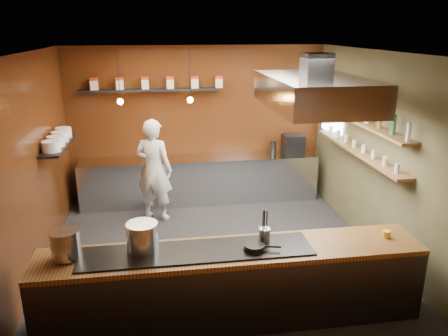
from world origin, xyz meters
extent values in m
plane|color=black|center=(0.00, 0.00, 0.00)|extent=(5.00, 5.00, 0.00)
plane|color=#311A09|center=(0.00, 2.50, 1.50)|extent=(5.00, 0.00, 5.00)
plane|color=#311A09|center=(-2.50, 0.00, 1.50)|extent=(0.00, 5.00, 5.00)
plane|color=#414125|center=(2.50, 0.00, 1.50)|extent=(0.00, 5.00, 5.00)
plane|color=silver|center=(0.00, 0.00, 3.00)|extent=(5.00, 5.00, 0.00)
plane|color=white|center=(2.45, 1.70, 1.90)|extent=(0.00, 1.00, 1.00)
cube|color=silver|center=(0.00, 2.17, 0.45)|extent=(4.60, 0.65, 0.90)
cube|color=#38383D|center=(0.00, -1.60, 0.43)|extent=(4.40, 0.70, 0.86)
cube|color=brown|center=(0.00, -1.60, 0.89)|extent=(4.40, 0.72, 0.06)
cube|color=black|center=(-0.40, -1.60, 0.93)|extent=(2.60, 0.55, 0.02)
cube|color=black|center=(-0.90, 2.36, 2.20)|extent=(2.60, 0.26, 0.04)
cube|color=black|center=(-2.34, 1.00, 1.55)|extent=(0.30, 1.40, 0.04)
cube|color=brown|center=(2.34, 0.30, 1.92)|extent=(0.26, 2.80, 0.04)
cube|color=brown|center=(2.34, 0.30, 1.45)|extent=(0.26, 2.80, 0.04)
cube|color=#38383D|center=(1.30, -0.40, 2.85)|extent=(0.35, 0.35, 0.30)
cube|color=silver|center=(1.30, -0.40, 2.50)|extent=(1.20, 2.00, 0.40)
cube|color=white|center=(1.30, -0.40, 2.29)|extent=(1.00, 1.80, 0.02)
cylinder|color=black|center=(-1.40, 1.70, 2.55)|extent=(0.01, 0.01, 0.90)
sphere|color=orange|center=(-1.40, 1.70, 2.10)|extent=(0.10, 0.10, 0.10)
cylinder|color=black|center=(-0.20, 1.70, 2.55)|extent=(0.01, 0.01, 0.90)
sphere|color=orange|center=(-0.20, 1.70, 2.10)|extent=(0.10, 0.10, 0.10)
cube|color=beige|center=(-1.90, 2.36, 2.31)|extent=(0.13, 0.13, 0.17)
cube|color=#B02515|center=(-1.90, 2.36, 2.42)|extent=(0.13, 0.13, 0.05)
cube|color=beige|center=(-1.44, 2.36, 2.31)|extent=(0.13, 0.13, 0.17)
cube|color=#B02515|center=(-1.44, 2.36, 2.42)|extent=(0.13, 0.13, 0.05)
cube|color=beige|center=(-0.98, 2.36, 2.31)|extent=(0.13, 0.13, 0.17)
cube|color=#B02515|center=(-0.98, 2.36, 2.42)|extent=(0.13, 0.13, 0.05)
cube|color=beige|center=(-0.52, 2.36, 2.31)|extent=(0.13, 0.13, 0.17)
cube|color=#B02515|center=(-0.52, 2.36, 2.42)|extent=(0.14, 0.13, 0.05)
cube|color=beige|center=(-0.06, 2.36, 2.31)|extent=(0.13, 0.13, 0.17)
cube|color=#B02515|center=(-0.06, 2.36, 2.42)|extent=(0.14, 0.13, 0.05)
cube|color=beige|center=(0.40, 2.36, 2.31)|extent=(0.13, 0.13, 0.17)
cube|color=#B02515|center=(0.40, 2.36, 2.42)|extent=(0.14, 0.13, 0.05)
cylinder|color=white|center=(-2.34, 0.55, 1.65)|extent=(0.26, 0.26, 0.16)
cylinder|color=white|center=(-2.34, 0.85, 1.65)|extent=(0.26, 0.26, 0.16)
cylinder|color=white|center=(-2.34, 1.15, 1.65)|extent=(0.26, 0.26, 0.16)
cylinder|color=white|center=(-2.34, 1.45, 1.65)|extent=(0.26, 0.26, 0.16)
cylinder|color=silver|center=(2.34, -1.00, 2.06)|extent=(0.06, 0.06, 0.24)
cylinder|color=#2D5933|center=(2.34, -0.63, 2.06)|extent=(0.06, 0.06, 0.24)
cylinder|color=#8C601E|center=(2.34, -0.26, 2.06)|extent=(0.06, 0.06, 0.24)
cylinder|color=silver|center=(2.34, 0.11, 2.06)|extent=(0.06, 0.06, 0.24)
cylinder|color=#2D5933|center=(2.34, 0.49, 2.06)|extent=(0.06, 0.06, 0.24)
cylinder|color=#8C601E|center=(2.34, 0.86, 2.06)|extent=(0.06, 0.06, 0.24)
cylinder|color=silver|center=(2.34, 1.23, 2.06)|extent=(0.06, 0.06, 0.24)
cylinder|color=#2D5933|center=(2.34, 1.60, 2.06)|extent=(0.06, 0.06, 0.24)
cylinder|color=silver|center=(2.34, -0.85, 1.53)|extent=(0.07, 0.07, 0.13)
cylinder|color=silver|center=(2.34, -0.52, 1.53)|extent=(0.07, 0.07, 0.13)
cylinder|color=silver|center=(2.34, -0.19, 1.53)|extent=(0.07, 0.07, 0.13)
cylinder|color=silver|center=(2.34, 0.14, 1.53)|extent=(0.07, 0.07, 0.13)
cylinder|color=silver|center=(2.34, 0.46, 1.53)|extent=(0.07, 0.07, 0.13)
cylinder|color=silver|center=(2.34, 0.79, 1.53)|extent=(0.07, 0.07, 0.13)
cylinder|color=silver|center=(2.34, 1.12, 1.53)|extent=(0.07, 0.07, 0.13)
cylinder|color=silver|center=(2.34, 1.45, 1.53)|extent=(0.07, 0.07, 0.13)
cylinder|color=#B3B5BA|center=(-1.81, -1.53, 1.09)|extent=(0.36, 0.36, 0.31)
cylinder|color=silver|center=(-1.00, -1.51, 1.10)|extent=(0.41, 0.41, 0.33)
cylinder|color=silver|center=(0.39, -1.51, 1.03)|extent=(0.14, 0.14, 0.17)
cylinder|color=black|center=(0.24, -1.68, 0.96)|extent=(0.25, 0.25, 0.03)
cylinder|color=black|center=(0.24, -1.68, 0.99)|extent=(0.23, 0.23, 0.03)
cylinder|color=black|center=(0.44, -1.72, 0.99)|extent=(0.18, 0.07, 0.02)
cylinder|color=yellow|center=(1.87, -1.58, 0.96)|extent=(0.12, 0.12, 0.09)
cube|color=black|center=(1.86, 2.14, 1.10)|extent=(0.40, 0.38, 0.39)
imported|color=silver|center=(-0.89, 1.46, 0.92)|extent=(0.79, 0.67, 1.83)
camera|label=1|loc=(-0.75, -5.95, 3.32)|focal=35.00mm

